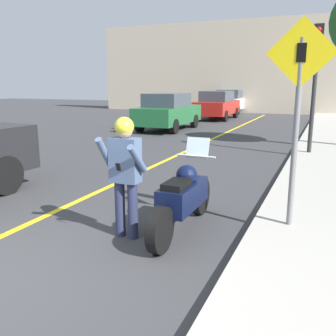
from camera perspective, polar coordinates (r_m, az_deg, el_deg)
The scene contains 9 objects.
road_center_line at distance 9.64m, azimuth -2.58°, elevation 0.14°, with size 0.12×36.00×0.01m.
building_backdrop at distance 28.71m, azimuth 16.71°, elevation 14.59°, with size 28.00×1.20×6.61m.
motorcycle at distance 5.40m, azimuth 2.33°, elevation -4.52°, with size 0.62×2.21×1.29m.
person_biker at distance 5.06m, azimuth -6.58°, elevation 0.34°, with size 0.59×0.46×1.68m.
crossing_sign at distance 5.34m, azimuth 19.16°, elevation 9.08°, with size 0.91×0.08×2.81m.
traffic_light at distance 11.60m, azimuth 21.65°, elevation 14.42°, with size 0.26×0.30×3.56m.
parked_car_green at distance 17.49m, azimuth 0.00°, elevation 8.63°, with size 1.88×4.20×1.68m.
parked_car_red at distance 23.04m, azimuth 7.50°, elevation 9.51°, with size 1.88×4.20×1.68m.
parked_car_white at distance 28.30m, azimuth 9.52°, elevation 10.02°, with size 1.88×4.20×1.68m.
Camera 1 is at (3.50, -2.47, 2.10)m, focal length 40.00 mm.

